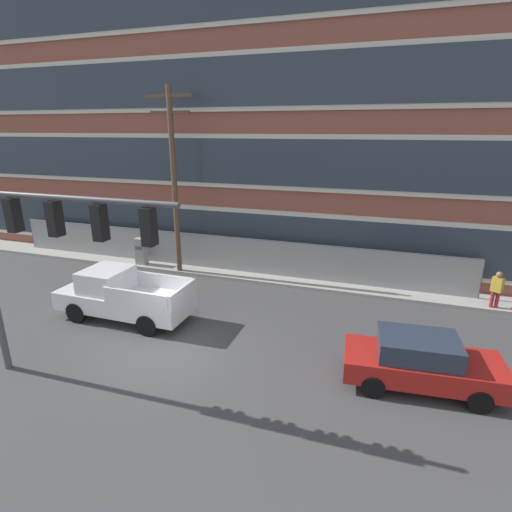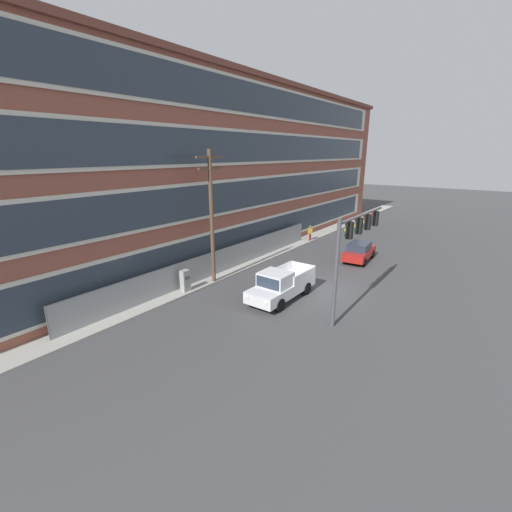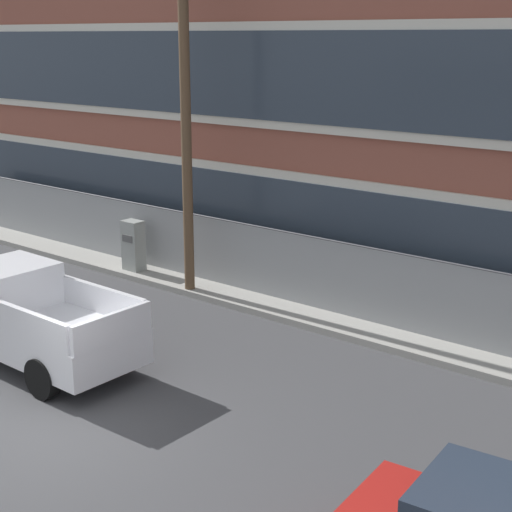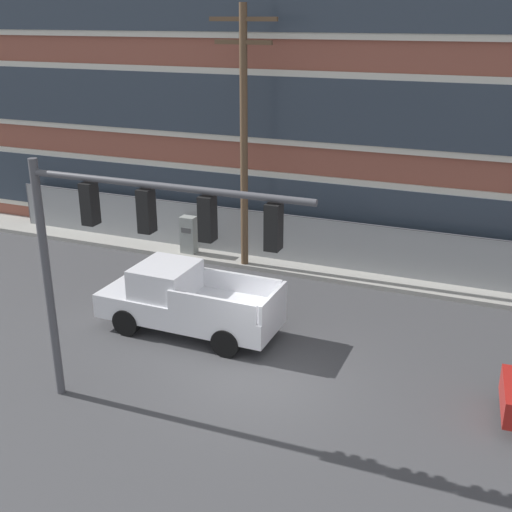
{
  "view_description": "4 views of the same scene",
  "coord_description": "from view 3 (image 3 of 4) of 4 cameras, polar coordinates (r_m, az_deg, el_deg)",
  "views": [
    {
      "loc": [
        6.43,
        -10.22,
        7.09
      ],
      "look_at": [
        1.88,
        3.36,
        2.5
      ],
      "focal_mm": 28.0,
      "sensor_mm": 36.0,
      "label": 1
    },
    {
      "loc": [
        -19.64,
        -8.82,
        8.76
      ],
      "look_at": [
        -1.26,
        4.75,
        1.83
      ],
      "focal_mm": 24.0,
      "sensor_mm": 36.0,
      "label": 2
    },
    {
      "loc": [
        10.18,
        -7.19,
        6.53
      ],
      "look_at": [
        0.44,
        4.81,
        2.16
      ],
      "focal_mm": 55.0,
      "sensor_mm": 36.0,
      "label": 3
    },
    {
      "loc": [
        5.23,
        -13.08,
        8.62
      ],
      "look_at": [
        -1.41,
        3.05,
        2.04
      ],
      "focal_mm": 45.0,
      "sensor_mm": 36.0,
      "label": 4
    }
  ],
  "objects": [
    {
      "name": "ground_plane",
      "position": [
        14.07,
        -14.21,
        -12.39
      ],
      "size": [
        160.0,
        160.0,
        0.0
      ],
      "primitive_type": "plane",
      "color": "#424244"
    },
    {
      "name": "sidewalk_building_side",
      "position": [
        18.99,
        4.08,
        -4.1
      ],
      "size": [
        80.0,
        1.79,
        0.16
      ],
      "primitive_type": "cube",
      "color": "#9E9B93",
      "rests_on": "ground"
    },
    {
      "name": "chain_link_fence",
      "position": [
        19.81,
        0.41,
        -0.48
      ],
      "size": [
        24.36,
        0.06,
        1.92
      ],
      "color": "gray",
      "rests_on": "ground"
    },
    {
      "name": "pickup_truck_white",
      "position": [
        16.77,
        -16.31,
        -4.36
      ],
      "size": [
        5.31,
        2.05,
        1.96
      ],
      "color": "silver",
      "rests_on": "ground"
    },
    {
      "name": "utility_pole_near_corner",
      "position": [
        19.57,
        -5.16,
        11.08
      ],
      "size": [
        2.34,
        0.26,
        8.99
      ],
      "color": "brown",
      "rests_on": "ground"
    },
    {
      "name": "electrical_cabinet",
      "position": [
        22.17,
        -8.9,
        0.58
      ],
      "size": [
        0.57,
        0.44,
        1.57
      ],
      "color": "#939993",
      "rests_on": "ground"
    }
  ]
}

